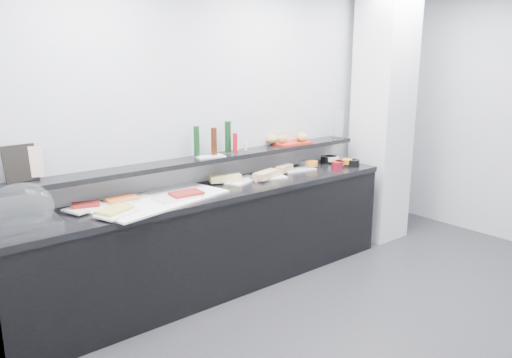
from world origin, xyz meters
TOP-DOWN VIEW (x-y plane):
  - ground at (0.00, 0.00)m, footprint 5.00×5.00m
  - back_wall at (0.00, 2.00)m, footprint 5.00×0.02m
  - column at (1.50, 1.65)m, footprint 0.50×0.50m
  - buffet_cabinet at (-0.70, 1.70)m, footprint 3.60×0.60m
  - counter_top at (-0.70, 1.70)m, footprint 3.62×0.62m
  - wall_shelf at (-0.70, 1.88)m, footprint 3.60×0.25m
  - cloche_base at (-2.26, 1.73)m, footprint 0.52×0.36m
  - cloche_dome at (-2.23, 1.74)m, footprint 0.47×0.38m
  - linen_runner at (-1.23, 1.68)m, footprint 1.16×0.73m
  - platter_meat_a at (-1.77, 1.80)m, footprint 0.35×0.28m
  - food_meat_a at (-1.77, 1.82)m, footprint 0.23×0.18m
  - platter_salmon at (-1.41, 1.80)m, footprint 0.30×0.26m
  - food_salmon at (-1.50, 1.80)m, footprint 0.24×0.16m
  - platter_cheese at (-1.66, 1.52)m, footprint 0.33×0.28m
  - food_cheese at (-1.66, 1.56)m, footprint 0.29×0.24m
  - platter_meat_b at (-1.12, 1.63)m, footprint 0.34×0.24m
  - food_meat_b at (-1.03, 1.62)m, footprint 0.26×0.18m
  - sandwich_plate_left at (-0.34, 1.77)m, footprint 0.42×0.29m
  - sandwich_food_left at (-0.50, 1.82)m, footprint 0.30×0.20m
  - tongs_left at (-0.52, 1.72)m, footprint 0.15×0.08m
  - sandwich_plate_mid at (-0.10, 1.70)m, footprint 0.36×0.22m
  - sandwich_food_mid at (-0.12, 1.70)m, footprint 0.31×0.18m
  - tongs_mid at (-0.17, 1.62)m, footprint 0.16×0.05m
  - sandwich_plate_right at (0.35, 1.77)m, footprint 0.36×0.20m
  - sandwich_food_right at (0.17, 1.78)m, footprint 0.25×0.17m
  - tongs_right at (0.23, 1.76)m, footprint 0.16×0.04m
  - bowl_glass_fruit at (0.51, 1.81)m, footprint 0.25×0.25m
  - fill_glass_fruit at (0.54, 1.77)m, footprint 0.16×0.16m
  - bowl_black_jam at (0.86, 1.86)m, footprint 0.14×0.14m
  - fill_black_jam at (0.89, 1.83)m, footprint 0.15×0.15m
  - bowl_glass_cream at (0.96, 1.79)m, footprint 0.21×0.21m
  - fill_glass_cream at (0.89, 1.81)m, footprint 0.17×0.17m
  - bowl_red_jam at (0.71, 1.58)m, footprint 0.15×0.15m
  - fill_red_jam at (0.77, 1.60)m, footprint 0.09×0.09m
  - bowl_glass_salmon at (0.93, 1.60)m, footprint 0.18×0.18m
  - fill_glass_salmon at (0.77, 1.62)m, footprint 0.17×0.17m
  - bowl_black_fruit at (0.93, 1.56)m, footprint 0.14×0.14m
  - fill_black_fruit at (0.89, 1.61)m, footprint 0.12×0.12m
  - framed_print at (-2.15, 1.96)m, footprint 0.23×0.09m
  - print_art at (-2.10, 1.96)m, footprint 0.20×0.10m
  - condiment_tray at (-0.64, 1.85)m, footprint 0.26×0.19m
  - bottle_green_a at (-0.73, 1.92)m, footprint 0.07×0.07m
  - bottle_brown at (-0.59, 1.86)m, footprint 0.06×0.06m
  - bottle_green_b at (-0.42, 1.89)m, footprint 0.07×0.07m
  - bottle_hot at (-0.39, 1.82)m, footprint 0.05×0.05m
  - shaker_salt at (-0.29, 1.91)m, footprint 0.03×0.03m
  - shaker_pepper at (-0.24, 1.86)m, footprint 0.03×0.03m
  - bread_tray at (0.37, 1.91)m, footprint 0.40×0.30m
  - bread_roll_nw at (0.17, 1.96)m, footprint 0.17×0.13m
  - bread_roll_ne at (0.53, 1.92)m, footprint 0.13×0.09m
  - bread_roll_s at (0.48, 1.84)m, footprint 0.14×0.09m
  - bread_roll_se at (0.48, 1.86)m, footprint 0.14×0.11m
  - bread_roll_midw at (0.26, 1.91)m, footprint 0.12×0.08m
  - bread_roll_mide at (0.50, 1.89)m, footprint 0.12×0.08m
  - carafe at (1.01, 1.86)m, footprint 0.15×0.15m

SIDE VIEW (x-z plane):
  - ground at x=0.00m, z-range 0.00..0.00m
  - buffet_cabinet at x=-0.70m, z-range 0.00..0.85m
  - counter_top at x=-0.70m, z-range 0.85..0.90m
  - linen_runner at x=-1.23m, z-range 0.90..0.91m
  - sandwich_plate_left at x=-0.34m, z-range 0.90..0.91m
  - sandwich_plate_mid at x=-0.10m, z-range 0.90..0.91m
  - sandwich_plate_right at x=0.35m, z-range 0.90..0.91m
  - tongs_left at x=-0.52m, z-range 0.92..0.92m
  - tongs_mid at x=-0.17m, z-range 0.92..0.92m
  - tongs_right at x=0.23m, z-range 0.92..0.92m
  - cloche_base at x=-2.26m, z-range 0.90..0.94m
  - platter_meat_a at x=-1.77m, z-range 0.92..0.93m
  - platter_salmon at x=-1.41m, z-range 0.92..0.93m
  - platter_cheese at x=-1.66m, z-range 0.92..0.93m
  - platter_meat_b at x=-1.12m, z-range 0.92..0.93m
  - bowl_glass_fruit at x=0.51m, z-range 0.90..0.97m
  - bowl_black_jam at x=0.86m, z-range 0.90..0.97m
  - bowl_glass_cream at x=0.96m, z-range 0.90..0.97m
  - bowl_red_jam at x=0.71m, z-range 0.90..0.97m
  - bowl_glass_salmon at x=0.93m, z-range 0.90..0.97m
  - bowl_black_fruit at x=0.93m, z-range 0.90..0.97m
  - food_meat_a at x=-1.77m, z-range 0.93..0.95m
  - food_salmon at x=-1.50m, z-range 0.93..0.95m
  - food_cheese at x=-1.66m, z-range 0.93..0.95m
  - food_meat_b at x=-1.03m, z-range 0.93..0.95m
  - sandwich_food_left at x=-0.50m, z-range 0.91..0.97m
  - sandwich_food_mid at x=-0.12m, z-range 0.91..0.97m
  - sandwich_food_right at x=0.17m, z-range 0.91..0.97m
  - fill_glass_fruit at x=0.54m, z-range 0.92..0.97m
  - fill_black_jam at x=0.89m, z-range 0.92..0.97m
  - fill_glass_cream at x=0.89m, z-range 0.92..0.97m
  - fill_red_jam at x=0.77m, z-range 0.92..0.97m
  - fill_glass_salmon at x=0.77m, z-range 0.92..0.97m
  - fill_black_fruit at x=0.89m, z-range 0.92..0.97m
  - cloche_dome at x=-2.23m, z-range 0.86..1.20m
  - wall_shelf at x=-0.70m, z-range 1.11..1.15m
  - condiment_tray at x=-0.64m, z-range 1.15..1.16m
  - bread_tray at x=0.37m, z-range 1.15..1.17m
  - shaker_salt at x=-0.29m, z-range 1.16..1.23m
  - shaker_pepper at x=-0.24m, z-range 1.16..1.23m
  - bread_roll_nw at x=0.17m, z-range 1.17..1.25m
  - bread_roll_ne at x=0.53m, z-range 1.17..1.25m
  - bread_roll_s at x=0.48m, z-range 1.17..1.25m
  - bread_roll_se at x=0.48m, z-range 1.17..1.25m
  - bread_roll_midw at x=0.26m, z-range 1.17..1.25m
  - bread_roll_mide at x=0.50m, z-range 1.17..1.25m
  - bottle_hot at x=-0.39m, z-range 1.16..1.34m
  - framed_print at x=-2.15m, z-range 1.15..1.41m
  - print_art at x=-2.10m, z-range 1.17..1.39m
  - bottle_brown at x=-0.59m, z-range 1.16..1.40m
  - bottle_green_a at x=-0.73m, z-range 1.16..1.42m
  - carafe at x=1.01m, z-range 1.15..1.45m
  - bottle_green_b at x=-0.42m, z-range 1.16..1.44m
  - back_wall at x=0.00m, z-range 0.00..2.70m
  - column at x=1.50m, z-range 0.00..2.70m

